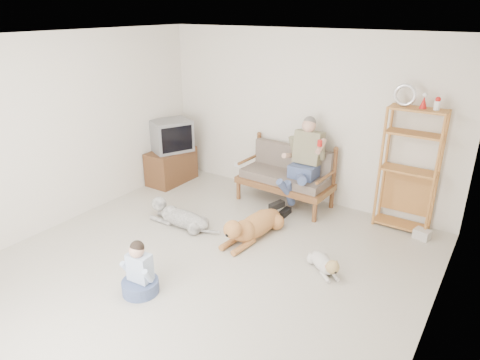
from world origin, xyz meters
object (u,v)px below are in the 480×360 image
Objects in this scene: etagere at (409,169)px; tv_stand at (171,166)px; golden_retriever at (252,226)px; loveseat at (287,174)px.

tv_stand is at bearing -172.51° from etagere.
golden_retriever is (-1.64, -1.46, -0.73)m from etagere.
loveseat is at bearing 102.53° from golden_retriever.
tv_stand is 0.63× the size of golden_retriever.
etagere is 2.28× the size of tv_stand.
etagere reaches higher than golden_retriever.
etagere reaches higher than tv_stand.
loveseat is at bearing -175.28° from etagere.
golden_retriever is at bearing -21.69° from tv_stand.
golden_retriever is at bearing -138.23° from etagere.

